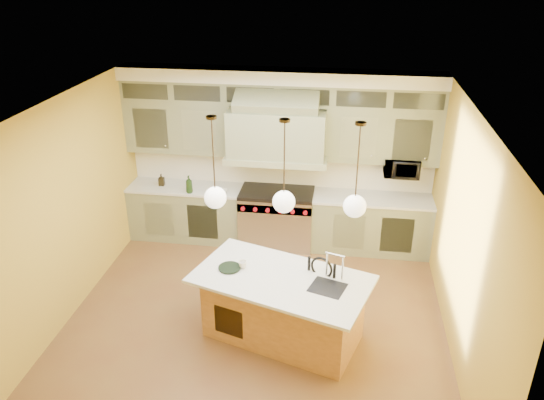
% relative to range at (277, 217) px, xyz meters
% --- Properties ---
extents(floor, '(5.00, 5.00, 0.00)m').
position_rel_range_xyz_m(floor, '(0.00, -2.14, -0.49)').
color(floor, brown).
rests_on(floor, ground).
extents(ceiling, '(5.00, 5.00, 0.00)m').
position_rel_range_xyz_m(ceiling, '(0.00, -2.14, 2.41)').
color(ceiling, white).
rests_on(ceiling, wall_back).
extents(wall_back, '(5.00, 0.00, 5.00)m').
position_rel_range_xyz_m(wall_back, '(0.00, 0.36, 0.96)').
color(wall_back, gold).
rests_on(wall_back, ground).
extents(wall_front, '(5.00, 0.00, 5.00)m').
position_rel_range_xyz_m(wall_front, '(0.00, -4.64, 0.96)').
color(wall_front, gold).
rests_on(wall_front, ground).
extents(wall_left, '(0.00, 5.00, 5.00)m').
position_rel_range_xyz_m(wall_left, '(-2.50, -2.14, 0.96)').
color(wall_left, gold).
rests_on(wall_left, ground).
extents(wall_right, '(0.00, 5.00, 5.00)m').
position_rel_range_xyz_m(wall_right, '(2.50, -2.14, 0.96)').
color(wall_right, gold).
rests_on(wall_right, ground).
extents(back_cabinetry, '(5.00, 0.77, 2.90)m').
position_rel_range_xyz_m(back_cabinetry, '(0.00, 0.09, 0.94)').
color(back_cabinetry, gray).
rests_on(back_cabinetry, floor).
extents(range, '(1.20, 0.74, 0.96)m').
position_rel_range_xyz_m(range, '(0.00, 0.00, 0.00)').
color(range, silver).
rests_on(range, floor).
extents(kitchen_island, '(2.36, 1.73, 1.35)m').
position_rel_range_xyz_m(kitchen_island, '(0.40, -2.40, -0.01)').
color(kitchen_island, '#905B33').
rests_on(kitchen_island, floor).
extents(counter_stool, '(0.53, 0.53, 1.16)m').
position_rel_range_xyz_m(counter_stool, '(0.81, -2.42, 0.17)').
color(counter_stool, black).
rests_on(counter_stool, floor).
extents(microwave, '(0.54, 0.37, 0.30)m').
position_rel_range_xyz_m(microwave, '(1.95, 0.11, 0.96)').
color(microwave, black).
rests_on(microwave, back_cabinetry).
extents(oil_bottle_a, '(0.12, 0.12, 0.29)m').
position_rel_range_xyz_m(oil_bottle_a, '(-1.41, -0.22, 0.60)').
color(oil_bottle_a, '#1B3314').
rests_on(oil_bottle_a, back_cabinetry).
extents(oil_bottle_b, '(0.10, 0.10, 0.20)m').
position_rel_range_xyz_m(oil_bottle_b, '(-1.95, 0.00, 0.56)').
color(oil_bottle_b, black).
rests_on(oil_bottle_b, back_cabinetry).
extents(fruit_bowl, '(0.30, 0.30, 0.07)m').
position_rel_range_xyz_m(fruit_bowl, '(-0.93, -0.22, 0.49)').
color(fruit_bowl, silver).
rests_on(fruit_bowl, back_cabinetry).
extents(cup, '(0.12, 0.12, 0.10)m').
position_rel_range_xyz_m(cup, '(-0.12, -2.29, 0.48)').
color(cup, silver).
rests_on(cup, kitchen_island).
extents(pendant_left, '(0.26, 0.26, 1.11)m').
position_rel_range_xyz_m(pendant_left, '(-0.40, -2.39, 1.46)').
color(pendant_left, '#2D2319').
rests_on(pendant_left, ceiling).
extents(pendant_center, '(0.26, 0.26, 1.11)m').
position_rel_range_xyz_m(pendant_center, '(0.40, -2.39, 1.46)').
color(pendant_center, '#2D2319').
rests_on(pendant_center, ceiling).
extents(pendant_right, '(0.26, 0.26, 1.11)m').
position_rel_range_xyz_m(pendant_right, '(1.20, -2.39, 1.46)').
color(pendant_right, '#2D2319').
rests_on(pendant_right, ceiling).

